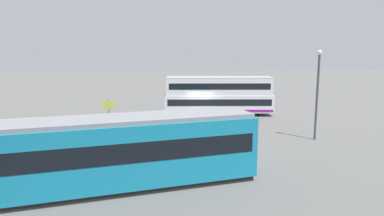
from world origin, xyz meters
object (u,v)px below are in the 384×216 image
(double_decker_bus, at_px, (219,96))
(info_sign, at_px, (109,110))
(street_lamp, at_px, (318,88))
(tram_yellow, at_px, (98,153))
(pedestrian_near_railing, at_px, (163,123))

(double_decker_bus, xyz_separation_m, info_sign, (10.14, 6.28, -0.19))
(double_decker_bus, relative_size, street_lamp, 1.70)
(tram_yellow, height_order, pedestrian_near_railing, tram_yellow)
(pedestrian_near_railing, height_order, street_lamp, street_lamp)
(info_sign, bearing_deg, double_decker_bus, -148.21)
(double_decker_bus, relative_size, pedestrian_near_railing, 6.15)
(double_decker_bus, relative_size, info_sign, 4.20)
(tram_yellow, height_order, info_sign, tram_yellow)
(info_sign, bearing_deg, tram_yellow, 93.41)
(pedestrian_near_railing, bearing_deg, info_sign, -25.51)
(tram_yellow, bearing_deg, street_lamp, -153.08)
(pedestrian_near_railing, relative_size, street_lamp, 0.28)
(double_decker_bus, relative_size, tram_yellow, 0.73)
(tram_yellow, xyz_separation_m, pedestrian_near_railing, (-3.41, -9.59, -0.71))
(street_lamp, bearing_deg, pedestrian_near_railing, -12.11)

